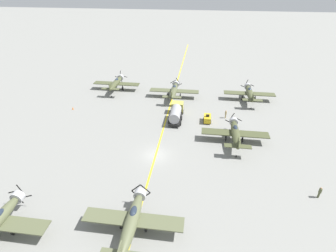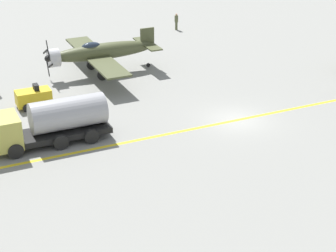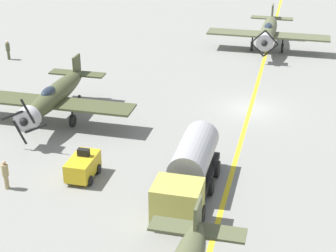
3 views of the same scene
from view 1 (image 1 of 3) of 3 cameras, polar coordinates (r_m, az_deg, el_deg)
name	(u,v)px [view 1 (image 1 of 3)]	position (r m, az deg, el deg)	size (l,w,h in m)	color
ground_plane	(156,155)	(44.78, -2.70, -6.35)	(400.00, 400.00, 0.00)	gray
taxiway_stripe	(156,155)	(44.78, -2.70, -6.34)	(0.30, 160.00, 0.01)	yellow
airplane_mid_right	(235,133)	(48.39, 14.44, -1.43)	(12.00, 9.98, 3.66)	#484D2E
airplane_near_center	(132,220)	(32.50, -7.80, -19.63)	(12.00, 9.98, 3.65)	#5B6042
airplane_far_left	(116,83)	(70.21, -11.24, 9.18)	(12.00, 9.98, 3.78)	#4B5032
airplane_far_right	(250,93)	(65.79, 17.35, 6.89)	(12.00, 9.98, 3.71)	#4E5334
airplane_far_center	(174,90)	(64.39, 1.32, 7.80)	(12.00, 9.98, 3.65)	#555A3C
fuel_tanker	(176,112)	(54.83, 1.77, 2.97)	(2.67, 8.00, 2.98)	black
tow_tractor	(207,118)	(54.60, 8.56, 1.64)	(1.57, 2.60, 1.79)	gold
ground_crew_walking	(320,192)	(42.15, 30.16, -12.31)	(0.40, 0.40, 1.84)	#515638
ground_crew_inspecting	(226,114)	(56.72, 12.47, 2.60)	(0.39, 0.39, 1.81)	tan
traffic_cone	(73,108)	(63.10, -20.02, 3.64)	(0.36, 0.36, 0.55)	orange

